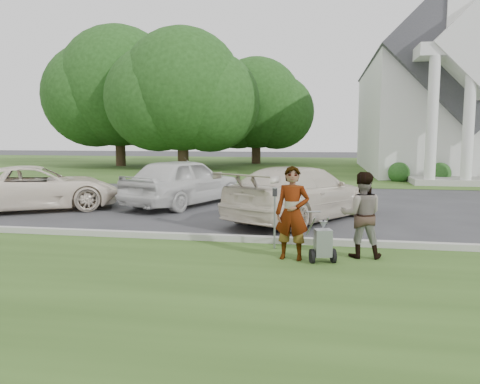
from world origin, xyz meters
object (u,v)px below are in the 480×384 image
(tree_left, at_px, (182,95))
(car_c, at_px, (301,193))
(tree_back, at_px, (256,107))
(person_left, at_px, (292,214))
(church, at_px, (441,80))
(car_b, at_px, (184,182))
(striping_cart, at_px, (323,244))
(car_a, at_px, (37,188))
(parking_meter_near, at_px, (275,210))
(tree_far, at_px, (119,92))
(person_right, at_px, (362,215))

(tree_left, bearing_deg, car_c, -63.94)
(tree_back, relative_size, person_left, 5.44)
(church, distance_m, car_b, 21.79)
(striping_cart, xyz_separation_m, car_a, (-8.97, 4.82, 0.34))
(parking_meter_near, bearing_deg, tree_left, 111.56)
(tree_far, height_order, car_a, tree_far)
(parking_meter_near, distance_m, car_c, 3.48)
(tree_back, bearing_deg, parking_meter_near, -81.13)
(church, xyz_separation_m, car_c, (-7.97, -19.62, -5.18))
(tree_back, bearing_deg, person_right, -78.12)
(person_right, height_order, car_b, person_right)
(church, xyz_separation_m, person_right, (-6.63, -23.46, -5.11))
(person_left, bearing_deg, person_right, 24.63)
(tree_left, distance_m, person_left, 24.84)
(person_left, relative_size, car_c, 0.34)
(tree_far, distance_m, car_a, 22.64)
(tree_left, distance_m, car_c, 21.04)
(tree_far, distance_m, person_left, 30.21)
(tree_back, distance_m, person_right, 31.24)
(church, bearing_deg, tree_left, -176.21)
(car_b, bearing_deg, parking_meter_near, 144.75)
(car_c, bearing_deg, car_b, 2.37)
(church, bearing_deg, parking_meter_near, -109.87)
(person_left, bearing_deg, car_a, 158.36)
(person_left, distance_m, parking_meter_near, 0.89)
(church, height_order, striping_cart, church)
(striping_cart, bearing_deg, car_c, 82.98)
(parking_meter_near, bearing_deg, car_c, 83.88)
(tree_far, bearing_deg, person_left, -59.62)
(tree_left, height_order, tree_back, tree_left)
(tree_back, relative_size, striping_cart, 9.78)
(tree_back, height_order, striping_cart, tree_back)
(parking_meter_near, distance_m, car_a, 8.89)
(tree_far, xyz_separation_m, tree_back, (10.00, 5.00, -0.97))
(person_left, bearing_deg, car_b, 129.97)
(church, distance_m, tree_far, 23.09)
(tree_left, xyz_separation_m, car_c, (9.04, -18.49, -4.35))
(tree_left, bearing_deg, tree_back, 63.43)
(person_left, distance_m, car_a, 9.61)
(person_left, relative_size, car_b, 0.37)
(tree_back, xyz_separation_m, striping_cart, (5.66, -30.87, -4.36))
(person_right, xyz_separation_m, parking_meter_near, (-1.71, 0.38, -0.01))
(striping_cart, distance_m, car_a, 10.19)
(person_left, bearing_deg, parking_meter_near, 125.16)
(tree_far, bearing_deg, tree_left, -26.56)
(car_a, relative_size, car_c, 0.97)
(tree_back, bearing_deg, striping_cart, -79.61)
(person_left, xyz_separation_m, person_right, (1.30, 0.40, -0.06))
(tree_left, height_order, striping_cart, tree_left)
(church, bearing_deg, car_a, -130.40)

